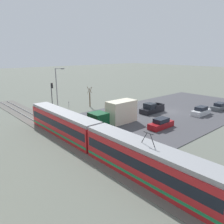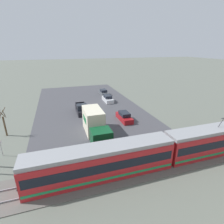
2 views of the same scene
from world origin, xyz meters
name	(u,v)px [view 2 (image 2 of 2)]	position (x,y,z in m)	size (l,w,h in m)	color
ground_plane	(88,107)	(0.00, 0.00, 0.00)	(320.00, 320.00, 0.00)	#60665B
road_surface	(88,107)	(0.00, 0.00, 0.04)	(21.38, 43.39, 0.08)	#424247
rail_bed	(126,170)	(0.00, 22.00, 0.05)	(63.52, 4.40, 0.22)	#5B5954
light_rail_tram	(167,149)	(-4.91, 22.00, 1.70)	(30.05, 2.56, 4.47)	#B21E23
box_truck	(95,124)	(1.38, 13.10, 1.75)	(2.59, 8.48, 3.62)	#0C4723
pickup_truck	(82,109)	(1.89, 3.27, 0.80)	(2.05, 5.30, 1.91)	black
sedan_car_0	(124,117)	(-4.76, 9.35, 0.71)	(1.71, 4.58, 1.52)	maroon
sedan_car_1	(108,99)	(-5.16, -2.44, 0.72)	(1.73, 4.57, 1.55)	silver
sedan_car_2	(103,93)	(-5.85, -8.81, 0.68)	(1.77, 4.40, 1.45)	#4C5156
street_tree	(4,123)	(14.00, 9.25, 1.98)	(1.03, 0.86, 4.35)	brown
no_parking_sign	(1,146)	(13.27, 14.88, 1.29)	(0.32, 0.08, 2.10)	gray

